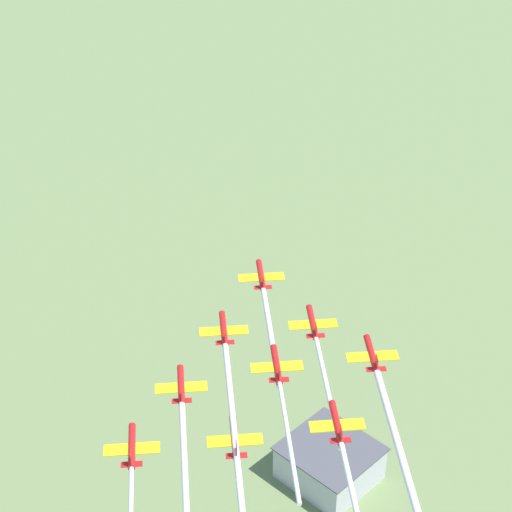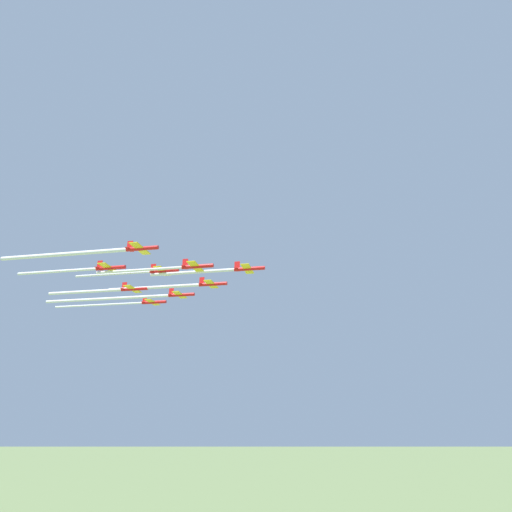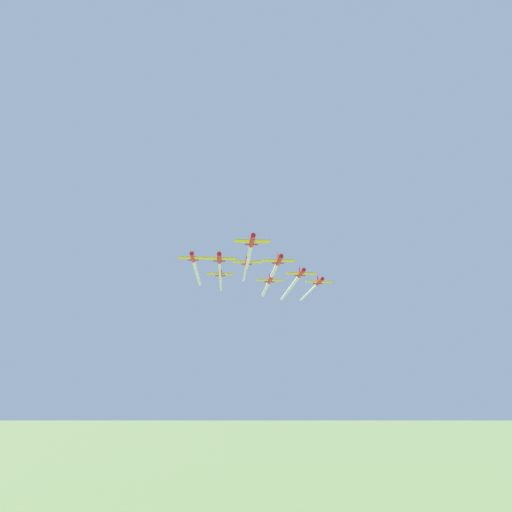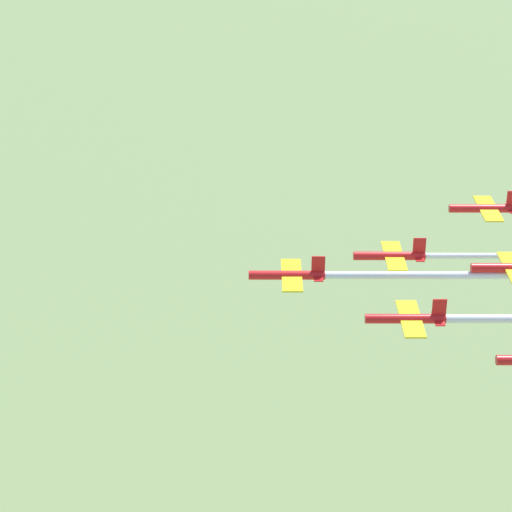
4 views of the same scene
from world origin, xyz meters
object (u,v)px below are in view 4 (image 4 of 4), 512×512
object	(u,v)px
jet_0	(290,275)
jet_4	(512,268)
jet_5	(486,208)
jet_1	(408,318)
jet_2	(392,256)

from	to	relation	value
jet_0	jet_4	xyz separation A→B (m)	(-23.13, 19.96, 1.16)
jet_4	jet_5	distance (m)	18.01
jet_1	jet_5	size ratio (longest dim) A/B	1.00
jet_0	jet_1	world-z (taller)	jet_0
jet_1	jet_5	bearing A→B (deg)	-29.54
jet_0	jet_4	distance (m)	30.57
jet_1	jet_2	xyz separation A→B (m)	(-11.74, -13.60, 0.39)
jet_4	jet_2	bearing A→B (deg)	59.53
jet_0	jet_5	size ratio (longest dim) A/B	1.00
jet_1	jet_5	world-z (taller)	jet_5
jet_0	jet_5	distance (m)	35.52
jet_0	jet_5	xyz separation A→B (m)	(-34.87, 6.36, 2.32)
jet_1	jet_2	distance (m)	17.98
jet_2	jet_5	xyz separation A→B (m)	(-17.43, 3.18, 3.71)
jet_4	jet_5	xyz separation A→B (m)	(-11.74, -13.60, 1.16)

